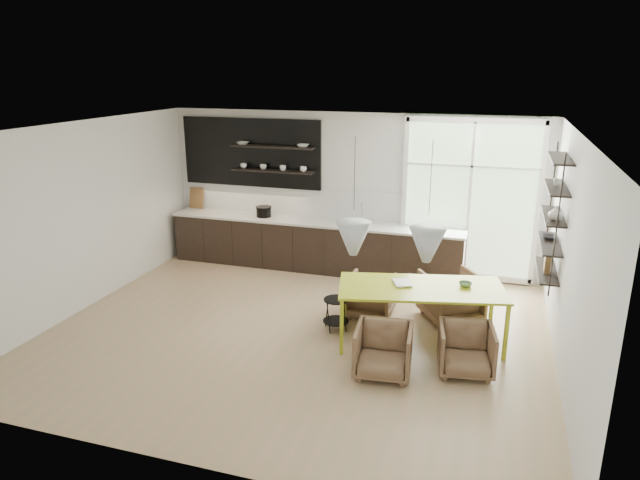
% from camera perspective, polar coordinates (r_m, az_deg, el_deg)
% --- Properties ---
extents(room, '(7.02, 6.01, 2.91)m').
position_cam_1_polar(room, '(8.65, 3.58, 2.10)').
color(room, tan).
rests_on(room, ground).
extents(kitchen_run, '(5.54, 0.69, 2.75)m').
position_cam_1_polar(kitchen_run, '(10.70, -1.06, 0.26)').
color(kitchen_run, black).
rests_on(kitchen_run, ground).
extents(right_shelving, '(0.26, 1.22, 1.90)m').
position_cam_1_polar(right_shelving, '(8.48, 22.27, 1.86)').
color(right_shelving, black).
rests_on(right_shelving, ground).
extents(dining_table, '(2.39, 1.47, 0.81)m').
position_cam_1_polar(dining_table, '(7.90, 10.10, -5.01)').
color(dining_table, '#AFBC1E').
rests_on(dining_table, ground).
extents(armchair_back_left, '(0.69, 0.71, 0.63)m').
position_cam_1_polar(armchair_back_left, '(8.79, 5.11, -5.56)').
color(armchair_back_left, brown).
rests_on(armchair_back_left, ground).
extents(armchair_back_right, '(1.10, 1.11, 0.74)m').
position_cam_1_polar(armchair_back_right, '(8.83, 12.96, -5.51)').
color(armchair_back_right, brown).
rests_on(armchair_back_right, ground).
extents(armchair_front_left, '(0.75, 0.76, 0.64)m').
position_cam_1_polar(armchair_front_left, '(7.20, 6.34, -10.94)').
color(armchair_front_left, brown).
rests_on(armchair_front_left, ground).
extents(armchair_front_right, '(0.76, 0.78, 0.62)m').
position_cam_1_polar(armchair_front_right, '(7.43, 14.40, -10.58)').
color(armchair_front_right, brown).
rests_on(armchair_front_right, ground).
extents(wire_stool, '(0.38, 0.38, 0.48)m').
position_cam_1_polar(wire_stool, '(8.30, 1.60, -6.99)').
color(wire_stool, black).
rests_on(wire_stool, ground).
extents(table_book, '(0.33, 0.38, 0.03)m').
position_cam_1_polar(table_book, '(7.91, 7.40, -4.31)').
color(table_book, white).
rests_on(table_book, dining_table).
extents(table_bowl, '(0.21, 0.21, 0.05)m').
position_cam_1_polar(table_bowl, '(8.02, 14.34, -4.32)').
color(table_bowl, '#638D57').
rests_on(table_bowl, dining_table).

